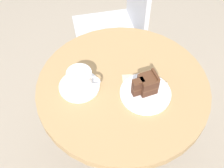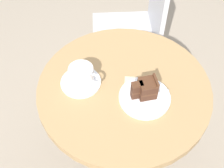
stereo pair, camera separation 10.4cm
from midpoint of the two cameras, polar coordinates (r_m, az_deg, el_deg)
ground_plane at (r=1.74m, az=3.40°, el=-15.92°), size 4.40×4.40×0.01m
cafe_table at (r=1.20m, az=4.77°, el=-4.42°), size 0.68×0.68×0.74m
saucer at (r=1.09m, az=-3.66°, el=0.21°), size 0.16×0.16×0.01m
coffee_cup at (r=1.06m, az=-3.39°, el=1.73°), size 0.13×0.09×0.07m
teaspoon at (r=1.06m, az=-4.00°, el=-1.71°), size 0.08×0.07×0.00m
cake_plate at (r=1.06m, az=9.45°, el=-2.92°), size 0.19×0.19×0.01m
cake_slice at (r=1.03m, az=9.80°, el=-1.10°), size 0.10×0.08×0.08m
fork at (r=1.07m, az=11.35°, el=-1.61°), size 0.14×0.05×0.00m
napkin at (r=1.08m, az=8.90°, el=-1.36°), size 0.17×0.16×0.00m
cafe_chair at (r=1.68m, az=7.58°, el=12.56°), size 0.50×0.50×0.94m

